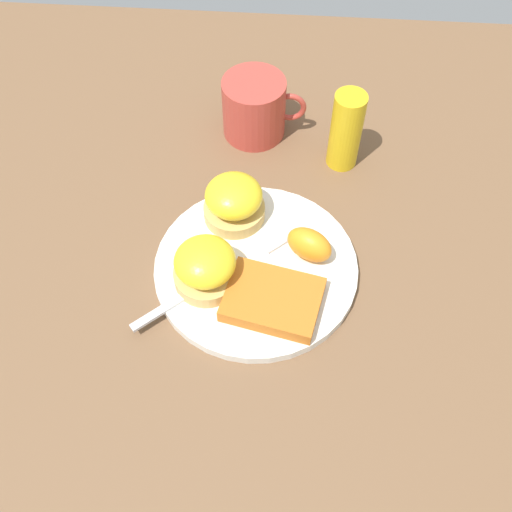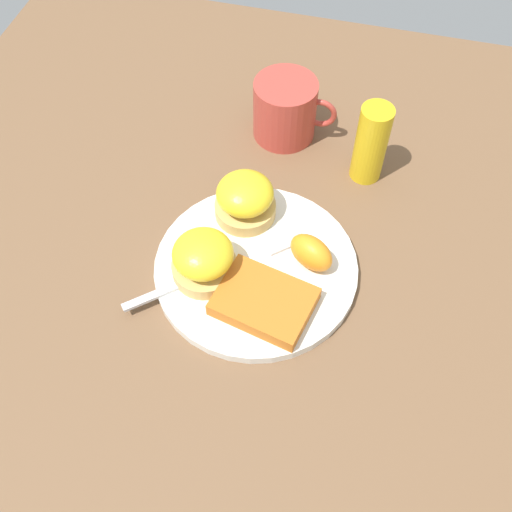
{
  "view_description": "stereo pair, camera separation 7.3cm",
  "coord_description": "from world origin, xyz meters",
  "px_view_note": "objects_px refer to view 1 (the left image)",
  "views": [
    {
      "loc": [
        0.03,
        -0.41,
        0.64
      ],
      "look_at": [
        0.0,
        0.0,
        0.03
      ],
      "focal_mm": 42.0,
      "sensor_mm": 36.0,
      "label": 1
    },
    {
      "loc": [
        0.1,
        -0.4,
        0.64
      ],
      "look_at": [
        0.0,
        0.0,
        0.03
      ],
      "focal_mm": 42.0,
      "sensor_mm": 36.0,
      "label": 2
    }
  ],
  "objects_px": {
    "sandwich_benedict_left": "(234,201)",
    "sandwich_benedict_right": "(206,267)",
    "hashbrown_patty": "(273,300)",
    "fork": "(228,269)",
    "condiment_bottle": "(346,131)",
    "orange_wedge": "(309,245)",
    "cup": "(255,108)"
  },
  "relations": [
    {
      "from": "orange_wedge",
      "to": "condiment_bottle",
      "type": "xyz_separation_m",
      "value": [
        0.04,
        0.18,
        0.02
      ]
    },
    {
      "from": "hashbrown_patty",
      "to": "condiment_bottle",
      "type": "relative_size",
      "value": 0.94
    },
    {
      "from": "hashbrown_patty",
      "to": "fork",
      "type": "relative_size",
      "value": 0.58
    },
    {
      "from": "sandwich_benedict_right",
      "to": "orange_wedge",
      "type": "height_order",
      "value": "sandwich_benedict_right"
    },
    {
      "from": "sandwich_benedict_right",
      "to": "orange_wedge",
      "type": "relative_size",
      "value": 1.35
    },
    {
      "from": "sandwich_benedict_left",
      "to": "sandwich_benedict_right",
      "type": "bearing_deg",
      "value": -103.25
    },
    {
      "from": "sandwich_benedict_left",
      "to": "fork",
      "type": "bearing_deg",
      "value": -89.8
    },
    {
      "from": "sandwich_benedict_right",
      "to": "hashbrown_patty",
      "type": "xyz_separation_m",
      "value": [
        0.08,
        -0.03,
        -0.02
      ]
    },
    {
      "from": "fork",
      "to": "cup",
      "type": "bearing_deg",
      "value": 87.03
    },
    {
      "from": "sandwich_benedict_left",
      "to": "sandwich_benedict_right",
      "type": "height_order",
      "value": "same"
    },
    {
      "from": "cup",
      "to": "orange_wedge",
      "type": "bearing_deg",
      "value": -69.77
    },
    {
      "from": "sandwich_benedict_right",
      "to": "hashbrown_patty",
      "type": "relative_size",
      "value": 0.72
    },
    {
      "from": "hashbrown_patty",
      "to": "fork",
      "type": "xyz_separation_m",
      "value": [
        -0.06,
        0.04,
        -0.01
      ]
    },
    {
      "from": "fork",
      "to": "cup",
      "type": "relative_size",
      "value": 1.6
    },
    {
      "from": "sandwich_benedict_right",
      "to": "hashbrown_patty",
      "type": "bearing_deg",
      "value": -18.54
    },
    {
      "from": "fork",
      "to": "condiment_bottle",
      "type": "distance_m",
      "value": 0.26
    },
    {
      "from": "sandwich_benedict_left",
      "to": "hashbrown_patty",
      "type": "xyz_separation_m",
      "value": [
        0.06,
        -0.13,
        -0.02
      ]
    },
    {
      "from": "fork",
      "to": "condiment_bottle",
      "type": "xyz_separation_m",
      "value": [
        0.14,
        0.21,
        0.04
      ]
    },
    {
      "from": "orange_wedge",
      "to": "hashbrown_patty",
      "type": "bearing_deg",
      "value": -118.7
    },
    {
      "from": "orange_wedge",
      "to": "cup",
      "type": "xyz_separation_m",
      "value": [
        -0.09,
        0.23,
        0.01
      ]
    },
    {
      "from": "hashbrown_patty",
      "to": "cup",
      "type": "height_order",
      "value": "cup"
    },
    {
      "from": "fork",
      "to": "orange_wedge",
      "type": "bearing_deg",
      "value": 17.19
    },
    {
      "from": "hashbrown_patty",
      "to": "sandwich_benedict_left",
      "type": "bearing_deg",
      "value": 114.02
    },
    {
      "from": "condiment_bottle",
      "to": "sandwich_benedict_left",
      "type": "bearing_deg",
      "value": -139.36
    },
    {
      "from": "hashbrown_patty",
      "to": "sandwich_benedict_right",
      "type": "bearing_deg",
      "value": 161.46
    },
    {
      "from": "hashbrown_patty",
      "to": "condiment_bottle",
      "type": "bearing_deg",
      "value": 71.44
    },
    {
      "from": "orange_wedge",
      "to": "cup",
      "type": "distance_m",
      "value": 0.25
    },
    {
      "from": "sandwich_benedict_left",
      "to": "cup",
      "type": "bearing_deg",
      "value": 85.47
    },
    {
      "from": "sandwich_benedict_left",
      "to": "hashbrown_patty",
      "type": "bearing_deg",
      "value": -65.98
    },
    {
      "from": "sandwich_benedict_left",
      "to": "fork",
      "type": "height_order",
      "value": "sandwich_benedict_left"
    },
    {
      "from": "sandwich_benedict_left",
      "to": "cup",
      "type": "relative_size",
      "value": 0.66
    },
    {
      "from": "sandwich_benedict_right",
      "to": "orange_wedge",
      "type": "bearing_deg",
      "value": 20.92
    }
  ]
}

